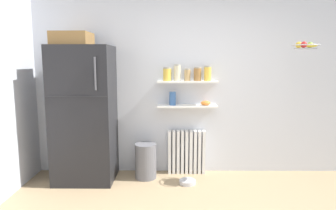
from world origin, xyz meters
TOP-DOWN VIEW (x-y plane):
  - back_wall at (0.00, 2.05)m, footprint 7.04×0.10m
  - refrigerator at (-1.43, 1.68)m, footprint 0.78×0.68m
  - radiator at (-0.03, 1.92)m, footprint 0.54×0.12m
  - wall_shelf_lower at (-0.03, 1.89)m, footprint 0.84×0.22m
  - wall_shelf_upper at (-0.03, 1.89)m, footprint 0.84×0.22m
  - storage_jar_0 at (-0.31, 1.89)m, footprint 0.11×0.11m
  - storage_jar_1 at (-0.17, 1.89)m, footprint 0.09×0.09m
  - storage_jar_2 at (-0.03, 1.89)m, footprint 0.09×0.09m
  - storage_jar_3 at (0.11, 1.89)m, footprint 0.10×0.10m
  - storage_jar_4 at (0.25, 1.89)m, footprint 0.10×0.10m
  - vase at (-0.23, 1.89)m, footprint 0.09×0.09m
  - shelf_bowl at (0.23, 1.89)m, footprint 0.14×0.14m
  - trash_bin at (-0.61, 1.72)m, footprint 0.30×0.30m
  - pet_food_bowl at (-0.03, 1.52)m, footprint 0.22×0.22m
  - hanging_fruit_basket at (1.37, 1.43)m, footprint 0.33×0.33m

SIDE VIEW (x-z plane):
  - pet_food_bowl at x=-0.03m, z-range 0.00..0.05m
  - trash_bin at x=-0.61m, z-range 0.00..0.49m
  - radiator at x=-0.03m, z-range 0.00..0.63m
  - refrigerator at x=-1.43m, z-range -0.05..1.94m
  - wall_shelf_lower at x=-0.03m, z-range 0.98..1.01m
  - shelf_bowl at x=0.23m, z-range 1.01..1.07m
  - vase at x=-0.23m, z-range 1.01..1.19m
  - back_wall at x=0.00m, z-range 0.00..2.60m
  - wall_shelf_upper at x=-0.03m, z-range 1.32..1.35m
  - storage_jar_2 at x=-0.03m, z-range 1.35..1.52m
  - storage_jar_0 at x=-0.31m, z-range 1.35..1.53m
  - storage_jar_3 at x=0.11m, z-range 1.35..1.54m
  - storage_jar_4 at x=0.25m, z-range 1.35..1.56m
  - storage_jar_1 at x=-0.17m, z-range 1.35..1.58m
  - hanging_fruit_basket at x=1.37m, z-range 1.76..1.85m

